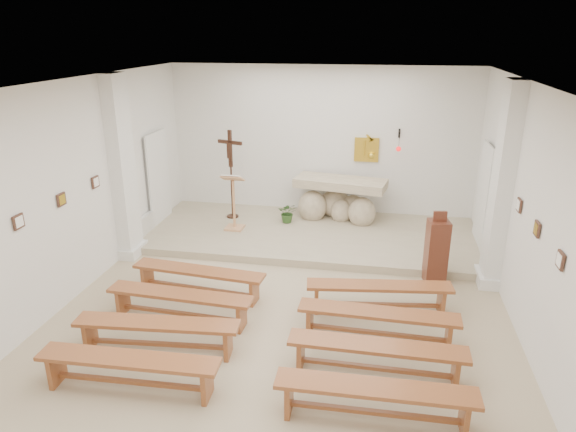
% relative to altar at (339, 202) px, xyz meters
% --- Properties ---
extents(ground, '(7.00, 10.00, 0.00)m').
position_rel_altar_xyz_m(ground, '(-0.51, -4.41, -0.55)').
color(ground, '#C8B290').
rests_on(ground, ground).
extents(wall_left, '(0.02, 10.00, 3.50)m').
position_rel_altar_xyz_m(wall_left, '(-4.00, -4.41, 1.20)').
color(wall_left, white).
rests_on(wall_left, ground).
extents(wall_right, '(0.02, 10.00, 3.50)m').
position_rel_altar_xyz_m(wall_right, '(2.98, -4.41, 1.20)').
color(wall_right, white).
rests_on(wall_right, ground).
extents(wall_back, '(7.00, 0.02, 3.50)m').
position_rel_altar_xyz_m(wall_back, '(-0.51, 0.58, 1.20)').
color(wall_back, white).
rests_on(wall_back, ground).
extents(ceiling, '(7.00, 10.00, 0.02)m').
position_rel_altar_xyz_m(ceiling, '(-0.51, -4.41, 2.94)').
color(ceiling, silver).
rests_on(ceiling, wall_back).
extents(sanctuary_platform, '(6.98, 3.00, 0.15)m').
position_rel_altar_xyz_m(sanctuary_platform, '(-0.51, -0.91, -0.47)').
color(sanctuary_platform, tan).
rests_on(sanctuary_platform, ground).
extents(pilaster_left, '(0.26, 0.55, 3.50)m').
position_rel_altar_xyz_m(pilaster_left, '(-3.88, -2.41, 1.20)').
color(pilaster_left, white).
rests_on(pilaster_left, ground).
extents(pilaster_right, '(0.26, 0.55, 3.50)m').
position_rel_altar_xyz_m(pilaster_right, '(2.86, -2.41, 1.20)').
color(pilaster_right, white).
rests_on(pilaster_right, ground).
extents(gold_wall_relief, '(0.55, 0.04, 0.55)m').
position_rel_altar_xyz_m(gold_wall_relief, '(0.54, 0.55, 1.10)').
color(gold_wall_relief, gold).
rests_on(gold_wall_relief, wall_back).
extents(sanctuary_lamp, '(0.11, 0.36, 0.44)m').
position_rel_altar_xyz_m(sanctuary_lamp, '(1.24, 0.30, 1.26)').
color(sanctuary_lamp, black).
rests_on(sanctuary_lamp, wall_back).
extents(station_frame_left_front, '(0.03, 0.20, 0.20)m').
position_rel_altar_xyz_m(station_frame_left_front, '(-3.98, -5.21, 1.17)').
color(station_frame_left_front, '#452A1E').
rests_on(station_frame_left_front, wall_left).
extents(station_frame_left_mid, '(0.03, 0.20, 0.20)m').
position_rel_altar_xyz_m(station_frame_left_mid, '(-3.98, -4.21, 1.17)').
color(station_frame_left_mid, '#452A1E').
rests_on(station_frame_left_mid, wall_left).
extents(station_frame_left_rear, '(0.03, 0.20, 0.20)m').
position_rel_altar_xyz_m(station_frame_left_rear, '(-3.98, -3.21, 1.17)').
color(station_frame_left_rear, '#452A1E').
rests_on(station_frame_left_rear, wall_left).
extents(station_frame_right_front, '(0.03, 0.20, 0.20)m').
position_rel_altar_xyz_m(station_frame_right_front, '(2.96, -5.21, 1.17)').
color(station_frame_right_front, '#452A1E').
rests_on(station_frame_right_front, wall_right).
extents(station_frame_right_mid, '(0.03, 0.20, 0.20)m').
position_rel_altar_xyz_m(station_frame_right_mid, '(2.96, -4.21, 1.17)').
color(station_frame_right_mid, '#452A1E').
rests_on(station_frame_right_mid, wall_right).
extents(station_frame_right_rear, '(0.03, 0.20, 0.20)m').
position_rel_altar_xyz_m(station_frame_right_rear, '(2.96, -3.21, 1.17)').
color(station_frame_right_rear, '#452A1E').
rests_on(station_frame_right_rear, wall_right).
extents(radiator_left, '(0.10, 0.85, 0.52)m').
position_rel_altar_xyz_m(radiator_left, '(-3.94, -1.71, -0.28)').
color(radiator_left, silver).
rests_on(radiator_left, ground).
extents(radiator_right, '(0.10, 0.85, 0.52)m').
position_rel_altar_xyz_m(radiator_right, '(2.92, -1.71, -0.28)').
color(radiator_right, silver).
rests_on(radiator_right, ground).
extents(altar, '(2.11, 1.11, 1.03)m').
position_rel_altar_xyz_m(altar, '(0.00, 0.00, 0.00)').
color(altar, beige).
rests_on(altar, sanctuary_platform).
extents(lectern, '(0.46, 0.39, 1.25)m').
position_rel_altar_xyz_m(lectern, '(-2.15, -1.05, 0.22)').
color(lectern, tan).
rests_on(lectern, sanctuary_platform).
extents(crucifix_stand, '(0.59, 0.26, 2.01)m').
position_rel_altar_xyz_m(crucifix_stand, '(-2.40, -0.33, 0.76)').
color(crucifix_stand, '#351C11').
rests_on(crucifix_stand, sanctuary_platform).
extents(potted_plant, '(0.45, 0.40, 0.46)m').
position_rel_altar_xyz_m(potted_plant, '(-1.09, -0.44, -0.17)').
color(potted_plant, '#2C5020').
rests_on(potted_plant, sanctuary_platform).
extents(donation_pedestal, '(0.40, 0.40, 1.32)m').
position_rel_altar_xyz_m(donation_pedestal, '(1.92, -2.51, 0.03)').
color(donation_pedestal, '#5E2A1A').
rests_on(donation_pedestal, ground).
extents(bench_left_front, '(2.28, 0.58, 0.48)m').
position_rel_altar_xyz_m(bench_left_front, '(-1.99, -3.75, -0.19)').
color(bench_left_front, '#9D552D').
rests_on(bench_left_front, ground).
extents(bench_right_front, '(2.29, 0.65, 0.48)m').
position_rel_altar_xyz_m(bench_right_front, '(0.97, -3.75, -0.19)').
color(bench_right_front, '#9D552D').
rests_on(bench_right_front, ground).
extents(bench_left_second, '(2.27, 0.48, 0.48)m').
position_rel_altar_xyz_m(bench_left_second, '(-1.99, -4.57, -0.19)').
color(bench_left_second, '#9D552D').
rests_on(bench_left_second, ground).
extents(bench_right_second, '(2.27, 0.41, 0.48)m').
position_rel_altar_xyz_m(bench_right_second, '(0.97, -4.57, -0.19)').
color(bench_right_second, '#9D552D').
rests_on(bench_right_second, ground).
extents(bench_left_third, '(2.28, 0.55, 0.48)m').
position_rel_altar_xyz_m(bench_left_third, '(-1.99, -5.40, -0.19)').
color(bench_left_third, '#9D552D').
rests_on(bench_left_third, ground).
extents(bench_right_third, '(2.26, 0.38, 0.48)m').
position_rel_altar_xyz_m(bench_right_third, '(0.97, -5.40, -0.19)').
color(bench_right_third, '#9D552D').
rests_on(bench_right_third, ground).
extents(bench_left_fourth, '(2.27, 0.44, 0.48)m').
position_rel_altar_xyz_m(bench_left_fourth, '(-1.99, -6.22, -0.19)').
color(bench_left_fourth, '#9D552D').
rests_on(bench_left_fourth, ground).
extents(bench_right_fourth, '(2.26, 0.40, 0.48)m').
position_rel_altar_xyz_m(bench_right_fourth, '(0.97, -6.22, -0.19)').
color(bench_right_fourth, '#9D552D').
rests_on(bench_right_fourth, ground).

